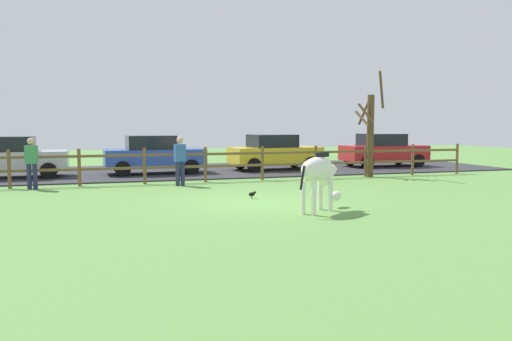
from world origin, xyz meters
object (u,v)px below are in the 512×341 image
Objects in this scene: bare_tree at (370,132)px; parked_car_silver at (11,157)px; zebra at (319,173)px; visitor_right_of_tree at (32,161)px; parked_car_blue at (154,154)px; parked_car_red at (383,150)px; parked_car_yellow at (274,152)px; visitor_left_of_tree at (180,159)px; crow_on_grass at (252,194)px.

parked_car_silver is (-13.35, 3.32, -0.94)m from bare_tree.
visitor_right_of_tree is (-6.97, 6.64, -0.02)m from zebra.
bare_tree is at bearing -22.90° from parked_car_blue.
parked_car_blue is at bearing 41.04° from visitor_right_of_tree.
parked_car_red is at bearing 2.17° from parked_car_blue.
visitor_right_of_tree is (-9.54, -3.95, 0.06)m from parked_car_yellow.
visitor_left_of_tree reaches higher than parked_car_blue.
parked_car_red is 2.44× the size of visitor_left_of_tree.
parked_car_yellow is at bearing -178.57° from parked_car_red.
parked_car_blue is at bearing 104.89° from zebra.
visitor_right_of_tree is at bearing -164.84° from parked_car_red.
zebra is 2.85m from crow_on_grass.
visitor_right_of_tree is (-4.65, 0.44, 0.00)m from visitor_left_of_tree.
visitor_right_of_tree is at bearing 146.51° from crow_on_grass.
parked_car_yellow is (-2.69, 3.65, -0.94)m from bare_tree.
parked_car_yellow is at bearing 1.80° from parked_car_silver.
zebra is (-5.26, -6.93, -0.85)m from bare_tree.
parked_car_red reaches higher than crow_on_grass.
parked_car_blue and parked_car_yellow have the same top height.
parked_car_yellow is at bearing 66.69° from crow_on_grass.
crow_on_grass is (-6.13, -4.34, -1.65)m from bare_tree.
visitor_left_of_tree reaches higher than parked_car_yellow.
visitor_left_of_tree reaches higher than parked_car_silver.
zebra is 1.00× the size of visitor_right_of_tree.
zebra is 13.46m from parked_car_red.
parked_car_silver is at bearing -179.34° from parked_car_blue.
zebra is 10.90m from parked_car_yellow.
zebra is 0.41× the size of parked_car_red.
visitor_right_of_tree reaches higher than parked_car_yellow.
visitor_right_of_tree is at bearing -72.83° from parked_car_silver.
parked_car_blue is at bearing 157.10° from bare_tree.
parked_car_yellow is (5.32, 0.27, 0.00)m from parked_car_blue.
zebra is at bearing -75.11° from parked_car_blue.
visitor_right_of_tree reaches higher than parked_car_blue.
parked_car_blue is at bearing 95.93° from visitor_left_of_tree.
parked_car_yellow is (3.44, 7.99, 0.72)m from crow_on_grass.
parked_car_red reaches higher than zebra.
parked_car_red is (2.87, 3.79, -0.94)m from bare_tree.
bare_tree reaches higher than parked_car_blue.
parked_car_red is (8.13, 10.73, -0.08)m from zebra.
visitor_left_of_tree and visitor_right_of_tree have the same top height.
bare_tree is at bearing 35.28° from crow_on_grass.
parked_car_blue is at bearing 103.67° from crow_on_grass.
bare_tree is at bearing -127.07° from parked_car_red.
visitor_left_of_tree is at bearing 111.93° from crow_on_grass.
bare_tree reaches higher than zebra.
parked_car_red is (8.99, 8.13, 0.72)m from crow_on_grass.
parked_car_yellow is at bearing 22.49° from visitor_right_of_tree.
parked_car_yellow is at bearing 126.31° from bare_tree.
bare_tree is 2.49× the size of visitor_right_of_tree.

